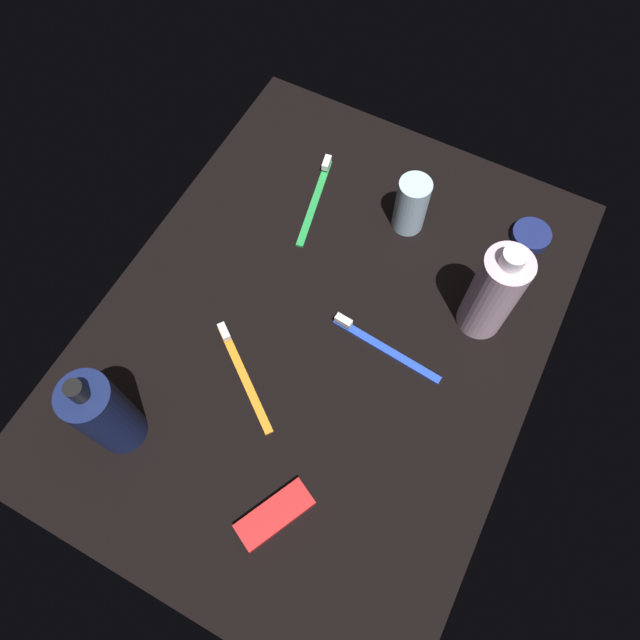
# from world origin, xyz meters

# --- Properties ---
(ground_plane) EXTENTS (0.84, 0.64, 0.01)m
(ground_plane) POSITION_xyz_m (0.00, 0.00, -0.01)
(ground_plane) COLOR black
(lotion_bottle) EXTENTS (0.07, 0.07, 0.19)m
(lotion_bottle) POSITION_xyz_m (-0.27, 0.17, 0.08)
(lotion_bottle) COLOR #141E49
(lotion_bottle) RESTS_ON ground_plane
(bodywash_bottle) EXTENTS (0.07, 0.07, 0.19)m
(bodywash_bottle) POSITION_xyz_m (0.13, -0.21, 0.09)
(bodywash_bottle) COLOR silver
(bodywash_bottle) RESTS_ON ground_plane
(deodorant_stick) EXTENTS (0.05, 0.05, 0.10)m
(deodorant_stick) POSITION_xyz_m (0.23, -0.04, 0.05)
(deodorant_stick) COLOR silver
(deodorant_stick) RESTS_ON ground_plane
(toothbrush_blue) EXTENTS (0.03, 0.18, 0.02)m
(toothbrush_blue) POSITION_xyz_m (0.02, -0.09, 0.01)
(toothbrush_blue) COLOR blue
(toothbrush_blue) RESTS_ON ground_plane
(toothbrush_orange) EXTENTS (0.12, 0.15, 0.02)m
(toothbrush_orange) POSITION_xyz_m (-0.11, 0.07, 0.01)
(toothbrush_orange) COLOR orange
(toothbrush_orange) RESTS_ON ground_plane
(toothbrush_green) EXTENTS (0.18, 0.05, 0.02)m
(toothbrush_green) POSITION_xyz_m (0.21, 0.12, 0.01)
(toothbrush_green) COLOR green
(toothbrush_green) RESTS_ON ground_plane
(snack_bar_red) EXTENTS (0.11, 0.08, 0.01)m
(snack_bar_red) POSITION_xyz_m (-0.27, -0.07, 0.01)
(snack_bar_red) COLOR red
(snack_bar_red) RESTS_ON ground_plane
(cream_tin_left) EXTENTS (0.06, 0.06, 0.02)m
(cream_tin_left) POSITION_xyz_m (0.30, -0.23, 0.01)
(cream_tin_left) COLOR navy
(cream_tin_left) RESTS_ON ground_plane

